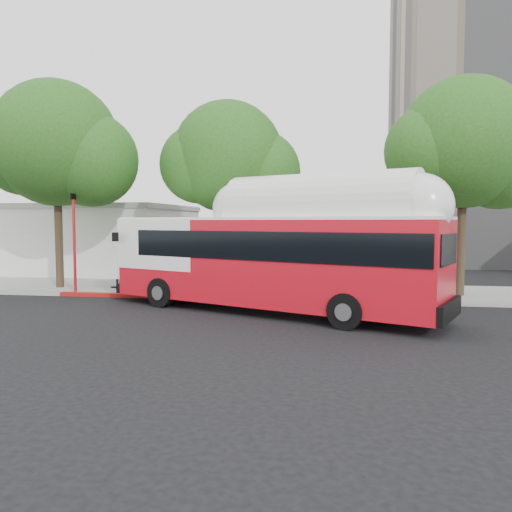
# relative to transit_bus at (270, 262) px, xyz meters

# --- Properties ---
(ground) EXTENTS (120.00, 120.00, 0.00)m
(ground) POSITION_rel_transit_bus_xyz_m (-1.52, -1.31, -1.81)
(ground) COLOR black
(ground) RESTS_ON ground
(sidewalk) EXTENTS (60.00, 5.00, 0.15)m
(sidewalk) POSITION_rel_transit_bus_xyz_m (-1.52, 5.19, -1.74)
(sidewalk) COLOR gray
(sidewalk) RESTS_ON ground
(curb_strip) EXTENTS (60.00, 0.30, 0.15)m
(curb_strip) POSITION_rel_transit_bus_xyz_m (-1.52, 2.59, -1.74)
(curb_strip) COLOR gray
(curb_strip) RESTS_ON ground
(red_curb_segment) EXTENTS (10.00, 0.32, 0.16)m
(red_curb_segment) POSITION_rel_transit_bus_xyz_m (-4.52, 2.59, -1.73)
(red_curb_segment) COLOR #9E1511
(red_curb_segment) RESTS_ON ground
(street_tree_left) EXTENTS (6.67, 5.80, 9.74)m
(street_tree_left) POSITION_rel_transit_bus_xyz_m (-10.05, 4.24, 4.79)
(street_tree_left) COLOR #2D2116
(street_tree_left) RESTS_ON ground
(street_tree_mid) EXTENTS (5.75, 5.00, 8.62)m
(street_tree_mid) POSITION_rel_transit_bus_xyz_m (-2.12, 4.74, 4.09)
(street_tree_mid) COLOR #2D2116
(street_tree_mid) RESTS_ON ground
(street_tree_right) EXTENTS (6.21, 5.40, 9.18)m
(street_tree_right) POSITION_rel_transit_bus_xyz_m (7.91, 4.54, 4.44)
(street_tree_right) COLOR #2D2116
(street_tree_right) RESTS_ON ground
(low_commercial_bldg) EXTENTS (16.20, 10.20, 4.25)m
(low_commercial_bldg) POSITION_rel_transit_bus_xyz_m (-15.52, 12.69, 0.34)
(low_commercial_bldg) COLOR silver
(low_commercial_bldg) RESTS_ON ground
(transit_bus) EXTENTS (12.97, 7.19, 3.88)m
(transit_bus) POSITION_rel_transit_bus_xyz_m (0.00, 0.00, 0.00)
(transit_bus) COLOR red
(transit_bus) RESTS_ON ground
(signal_pole) EXTENTS (0.13, 0.42, 4.45)m
(signal_pole) POSITION_rel_transit_bus_xyz_m (-9.00, 2.84, 0.47)
(signal_pole) COLOR #B4131C
(signal_pole) RESTS_ON ground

